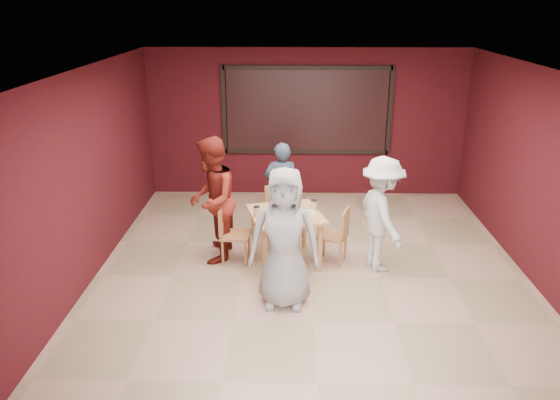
{
  "coord_description": "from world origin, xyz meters",
  "views": [
    {
      "loc": [
        -0.28,
        -6.73,
        3.62
      ],
      "look_at": [
        -0.44,
        0.45,
        0.97
      ],
      "focal_mm": 35.0,
      "sensor_mm": 36.0,
      "label": 1
    }
  ],
  "objects_px": {
    "chair_back": "(280,210)",
    "diner_left": "(212,200)",
    "dining_table": "(286,219)",
    "diner_front": "(284,238)",
    "chair_front": "(284,259)",
    "diner_back": "(282,189)",
    "chair_left": "(231,231)",
    "chair_right": "(337,232)",
    "diner_right": "(382,215)"
  },
  "relations": [
    {
      "from": "dining_table",
      "to": "chair_left",
      "type": "relative_size",
      "value": 1.42
    },
    {
      "from": "diner_left",
      "to": "diner_right",
      "type": "height_order",
      "value": "diner_left"
    },
    {
      "from": "chair_right",
      "to": "diner_left",
      "type": "relative_size",
      "value": 0.46
    },
    {
      "from": "diner_back",
      "to": "chair_back",
      "type": "bearing_deg",
      "value": 86.27
    },
    {
      "from": "diner_back",
      "to": "diner_left",
      "type": "relative_size",
      "value": 0.83
    },
    {
      "from": "dining_table",
      "to": "diner_right",
      "type": "bearing_deg",
      "value": -6.4
    },
    {
      "from": "chair_right",
      "to": "diner_back",
      "type": "height_order",
      "value": "diner_back"
    },
    {
      "from": "chair_front",
      "to": "chair_back",
      "type": "xyz_separation_m",
      "value": [
        -0.09,
        1.62,
        0.04
      ]
    },
    {
      "from": "diner_front",
      "to": "chair_front",
      "type": "bearing_deg",
      "value": 94.17
    },
    {
      "from": "diner_back",
      "to": "diner_left",
      "type": "bearing_deg",
      "value": 45.01
    },
    {
      "from": "diner_back",
      "to": "diner_right",
      "type": "xyz_separation_m",
      "value": [
        1.41,
        -1.24,
        0.06
      ]
    },
    {
      "from": "diner_back",
      "to": "chair_left",
      "type": "bearing_deg",
      "value": 56.77
    },
    {
      "from": "chair_right",
      "to": "diner_back",
      "type": "relative_size",
      "value": 0.55
    },
    {
      "from": "diner_front",
      "to": "diner_left",
      "type": "xyz_separation_m",
      "value": [
        -1.06,
        1.26,
        0.02
      ]
    },
    {
      "from": "chair_right",
      "to": "chair_left",
      "type": "bearing_deg",
      "value": -179.95
    },
    {
      "from": "diner_left",
      "to": "chair_right",
      "type": "bearing_deg",
      "value": 88.58
    },
    {
      "from": "chair_left",
      "to": "diner_right",
      "type": "distance_m",
      "value": 2.16
    },
    {
      "from": "diner_back",
      "to": "diner_right",
      "type": "bearing_deg",
      "value": 138.97
    },
    {
      "from": "chair_front",
      "to": "diner_front",
      "type": "height_order",
      "value": "diner_front"
    },
    {
      "from": "chair_left",
      "to": "diner_front",
      "type": "height_order",
      "value": "diner_front"
    },
    {
      "from": "chair_right",
      "to": "diner_front",
      "type": "height_order",
      "value": "diner_front"
    },
    {
      "from": "dining_table",
      "to": "diner_back",
      "type": "bearing_deg",
      "value": 94.12
    },
    {
      "from": "dining_table",
      "to": "diner_left",
      "type": "relative_size",
      "value": 0.65
    },
    {
      "from": "chair_left",
      "to": "chair_right",
      "type": "bearing_deg",
      "value": 0.05
    },
    {
      "from": "chair_left",
      "to": "diner_front",
      "type": "relative_size",
      "value": 0.47
    },
    {
      "from": "diner_right",
      "to": "dining_table",
      "type": "bearing_deg",
      "value": 67.8
    },
    {
      "from": "chair_front",
      "to": "chair_left",
      "type": "relative_size",
      "value": 0.95
    },
    {
      "from": "chair_front",
      "to": "diner_left",
      "type": "relative_size",
      "value": 0.44
    },
    {
      "from": "chair_back",
      "to": "diner_front",
      "type": "bearing_deg",
      "value": -87.14
    },
    {
      "from": "chair_front",
      "to": "chair_back",
      "type": "relative_size",
      "value": 0.91
    },
    {
      "from": "diner_front",
      "to": "diner_right",
      "type": "distance_m",
      "value": 1.66
    },
    {
      "from": "chair_back",
      "to": "diner_left",
      "type": "relative_size",
      "value": 0.48
    },
    {
      "from": "diner_right",
      "to": "chair_back",
      "type": "bearing_deg",
      "value": 40.55
    },
    {
      "from": "diner_left",
      "to": "diner_back",
      "type": "bearing_deg",
      "value": 136.52
    },
    {
      "from": "dining_table",
      "to": "diner_front",
      "type": "distance_m",
      "value": 1.16
    },
    {
      "from": "diner_front",
      "to": "diner_back",
      "type": "xyz_separation_m",
      "value": [
        -0.08,
        2.23,
        -0.13
      ]
    },
    {
      "from": "chair_front",
      "to": "chair_right",
      "type": "distance_m",
      "value": 1.12
    },
    {
      "from": "chair_front",
      "to": "diner_back",
      "type": "relative_size",
      "value": 0.53
    },
    {
      "from": "dining_table",
      "to": "chair_back",
      "type": "xyz_separation_m",
      "value": [
        -0.1,
        0.8,
        -0.18
      ]
    },
    {
      "from": "diner_back",
      "to": "diner_left",
      "type": "distance_m",
      "value": 1.39
    },
    {
      "from": "dining_table",
      "to": "chair_right",
      "type": "height_order",
      "value": "dining_table"
    },
    {
      "from": "chair_back",
      "to": "diner_right",
      "type": "bearing_deg",
      "value": -33.65
    },
    {
      "from": "chair_right",
      "to": "diner_front",
      "type": "relative_size",
      "value": 0.47
    },
    {
      "from": "diner_front",
      "to": "chair_right",
      "type": "bearing_deg",
      "value": 60.89
    },
    {
      "from": "chair_left",
      "to": "chair_front",
      "type": "bearing_deg",
      "value": -46.49
    },
    {
      "from": "chair_right",
      "to": "diner_front",
      "type": "bearing_deg",
      "value": -122.79
    },
    {
      "from": "diner_right",
      "to": "chair_front",
      "type": "bearing_deg",
      "value": 100.77
    },
    {
      "from": "dining_table",
      "to": "chair_back",
      "type": "relative_size",
      "value": 1.35
    },
    {
      "from": "chair_back",
      "to": "diner_left",
      "type": "distance_m",
      "value": 1.25
    },
    {
      "from": "diner_front",
      "to": "diner_back",
      "type": "height_order",
      "value": "diner_front"
    }
  ]
}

